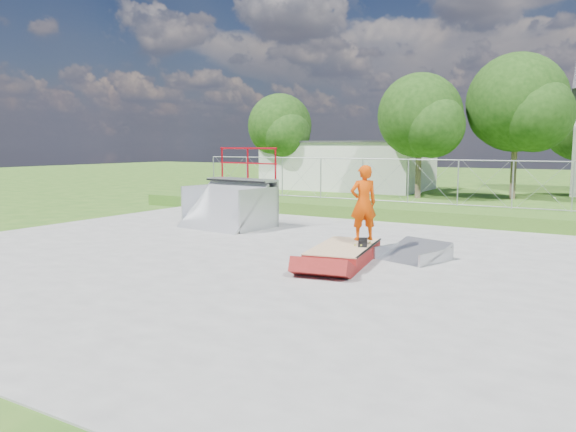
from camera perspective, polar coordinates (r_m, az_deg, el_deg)
name	(u,v)px	position (r m, az deg, el deg)	size (l,w,h in m)	color
ground	(268,260)	(14.06, -2.06, -4.54)	(120.00, 120.00, 0.00)	#31611B
concrete_pad	(268,260)	(14.06, -2.06, -4.46)	(20.00, 16.00, 0.04)	gray
grass_berm	(399,212)	(22.49, 11.21, 0.43)	(24.00, 3.00, 0.50)	#31611B
grind_box	(344,254)	(13.92, 5.68, -3.85)	(1.77, 2.88, 0.40)	maroon
quarter_pipe	(226,188)	(19.41, -6.29, 2.82)	(2.77, 2.34, 2.77)	#AFB2B7
flat_bank_ramp	(413,252)	(14.34, 12.57, -3.61)	(1.39, 1.48, 0.43)	#AFB2B7
skateboard	(363,243)	(14.10, 7.60, -2.72)	(0.22, 0.80, 0.02)	black
skater	(363,206)	(13.97, 7.67, 1.04)	(0.68, 0.44, 1.86)	#D13D03
concrete_stairs	(215,199)	(25.92, -7.40, 1.73)	(1.50, 1.60, 0.80)	gray
chain_link_fence	(408,181)	(23.33, 12.11, 3.48)	(20.00, 0.06, 1.80)	#9CA0A5
utility_building_flat	(348,166)	(36.97, 6.11, 5.10)	(10.00, 6.00, 3.00)	silver
tree_left_near	(423,118)	(30.83, 13.59, 9.61)	(4.76, 4.48, 6.65)	brown
tree_center	(522,106)	(31.77, 22.68, 10.28)	(5.44, 5.12, 7.60)	brown
tree_left_far	(282,128)	(36.84, -0.66, 8.92)	(4.42, 4.16, 6.18)	brown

